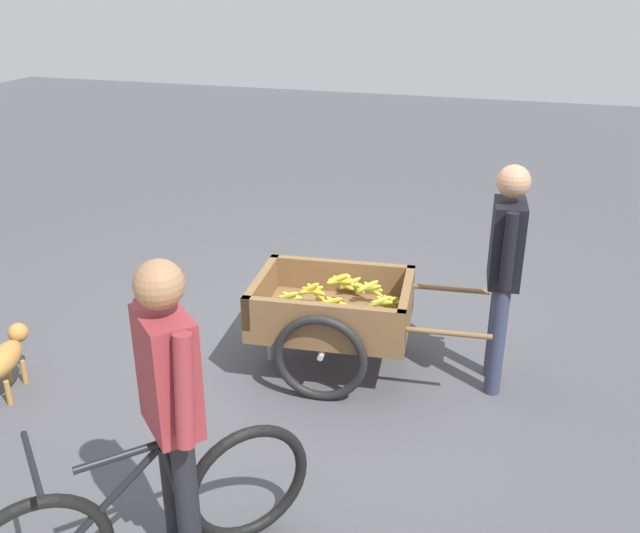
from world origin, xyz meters
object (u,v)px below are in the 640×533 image
object	(u,v)px
bicycle	(150,515)
cyclist_person	(170,395)
fruit_cart	(334,314)
vendor_person	(505,260)
dog	(6,356)

from	to	relation	value
bicycle	cyclist_person	world-z (taller)	cyclist_person
fruit_cart	bicycle	size ratio (longest dim) A/B	1.38
fruit_cart	cyclist_person	bearing A→B (deg)	84.52
fruit_cart	vendor_person	size ratio (longest dim) A/B	1.08
bicycle	dog	distance (m)	2.09
dog	bicycle	bearing A→B (deg)	147.51
vendor_person	cyclist_person	bearing A→B (deg)	57.55
fruit_cart	vendor_person	bearing A→B (deg)	-174.63
bicycle	cyclist_person	size ratio (longest dim) A/B	0.77
bicycle	cyclist_person	xyz separation A→B (m)	(-0.10, -0.11, 0.61)
bicycle	vendor_person	bearing A→B (deg)	-123.10
fruit_cart	bicycle	world-z (taller)	bicycle
vendor_person	dog	distance (m)	3.43
cyclist_person	dog	world-z (taller)	cyclist_person
bicycle	dog	xyz separation A→B (m)	(1.76, -1.12, -0.08)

